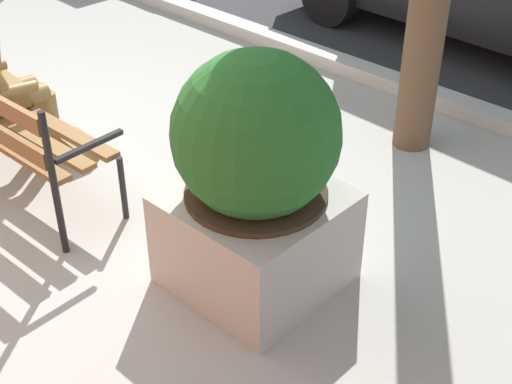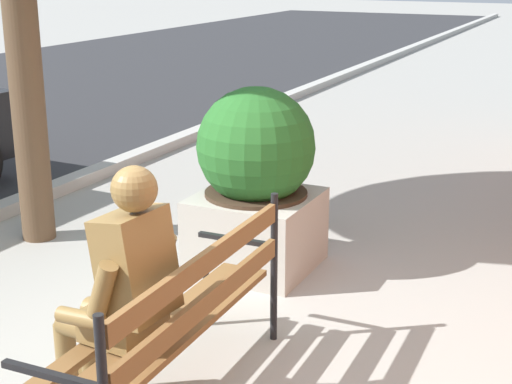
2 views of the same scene
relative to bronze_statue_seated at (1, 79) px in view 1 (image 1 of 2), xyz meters
name	(u,v)px [view 1 (image 1 of 2)]	position (x,y,z in m)	size (l,w,h in m)	color
ground_plane	(42,181)	(0.33, -0.02, -0.67)	(80.00, 80.00, 0.00)	#9E9B93
curb_stone	(309,53)	(0.33, 2.88, -0.61)	(60.00, 0.20, 0.12)	#B2AFA8
bronze_statue_seated	(1,79)	(0.00, 0.00, 0.00)	(0.68, 0.77, 1.37)	olive
concrete_planter	(256,177)	(2.12, 0.25, 0.03)	(0.88, 0.88, 1.39)	#A8A399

